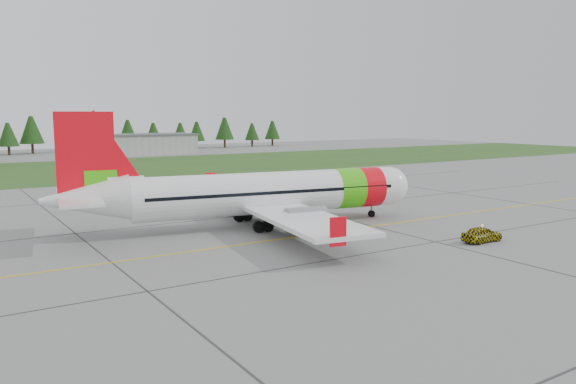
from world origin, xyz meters
TOP-DOWN VIEW (x-y plane):
  - ground at (0.00, 0.00)m, footprint 320.00×320.00m
  - aircraft at (1.22, 14.02)m, footprint 36.05×33.59m
  - follow_me_car at (13.35, -2.04)m, footprint 1.35×1.59m
  - grass_strip at (0.00, 82.00)m, footprint 320.00×50.00m
  - taxi_guideline at (0.00, 8.00)m, footprint 120.00×0.25m
  - hangar_east at (25.00, 118.00)m, footprint 24.00×12.00m
  - treeline at (0.00, 138.00)m, footprint 160.00×8.00m

SIDE VIEW (x-z plane):
  - ground at x=0.00m, z-range 0.00..0.00m
  - taxi_guideline at x=0.00m, z-range 0.00..0.02m
  - grass_strip at x=0.00m, z-range 0.00..0.03m
  - follow_me_car at x=13.35m, z-range 0.00..3.92m
  - hangar_east at x=25.00m, z-range 0.00..5.20m
  - aircraft at x=1.22m, z-range -2.32..8.65m
  - treeline at x=0.00m, z-range 0.00..10.00m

